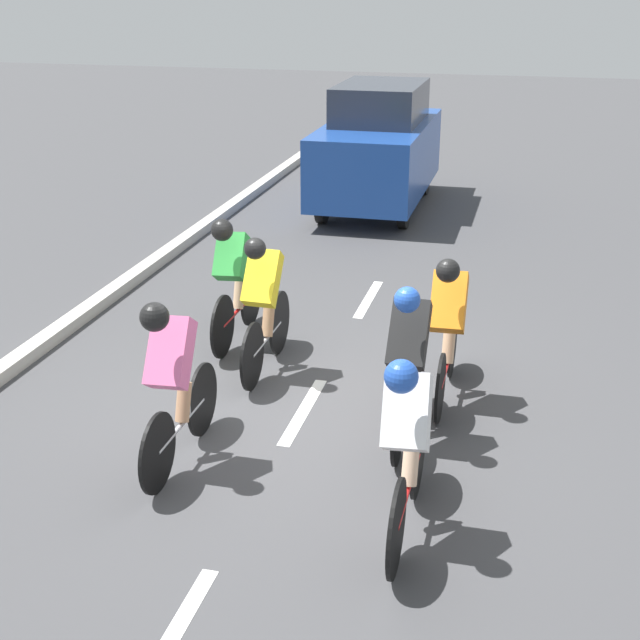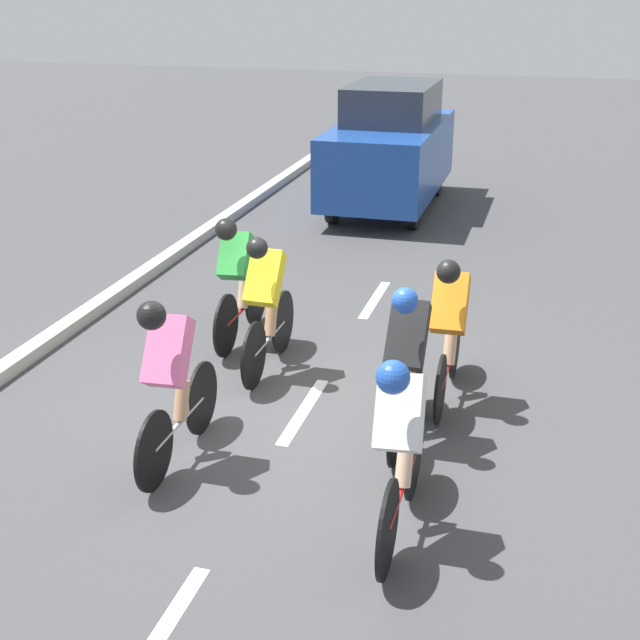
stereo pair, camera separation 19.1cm
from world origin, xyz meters
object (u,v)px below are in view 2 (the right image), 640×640
at_px(cyclist_orange, 449,325).
at_px(cyclist_green, 237,275).
at_px(cyclist_black, 407,358).
at_px(support_car, 390,147).
at_px(cyclist_yellow, 266,300).
at_px(cyclist_white, 400,442).
at_px(cyclist_pink, 171,375).

xyz_separation_m(cyclist_orange, cyclist_green, (2.46, -0.88, -0.01)).
height_order(cyclist_black, support_car, support_car).
xyz_separation_m(cyclist_yellow, cyclist_green, (0.57, -0.68, -0.00)).
relative_size(cyclist_white, support_car, 0.44).
height_order(cyclist_green, support_car, support_car).
distance_m(cyclist_black, cyclist_green, 2.83).
relative_size(cyclist_black, cyclist_white, 0.93).
relative_size(cyclist_black, cyclist_pink, 0.98).
bearing_deg(cyclist_white, cyclist_orange, -90.70).
relative_size(cyclist_black, cyclist_orange, 0.96).
relative_size(cyclist_green, support_car, 0.43).
bearing_deg(cyclist_yellow, cyclist_white, 126.39).
relative_size(cyclist_white, cyclist_pink, 1.05).
bearing_deg(support_car, cyclist_black, 102.42).
bearing_deg(cyclist_green, cyclist_yellow, 129.82).
bearing_deg(cyclist_orange, cyclist_pink, 40.91).
relative_size(cyclist_black, support_car, 0.41).
height_order(cyclist_yellow, cyclist_pink, cyclist_pink).
relative_size(cyclist_yellow, cyclist_green, 0.98).
relative_size(cyclist_orange, support_car, 0.43).
bearing_deg(cyclist_green, cyclist_pink, 98.82).
bearing_deg(support_car, cyclist_white, 101.83).
bearing_deg(cyclist_green, cyclist_black, 141.49).
height_order(cyclist_orange, support_car, support_car).
bearing_deg(cyclist_yellow, support_car, -88.69).
relative_size(cyclist_yellow, cyclist_pink, 0.99).
xyz_separation_m(cyclist_green, support_car, (-0.41, -6.46, 0.28)).
bearing_deg(cyclist_pink, cyclist_orange, -139.09).
xyz_separation_m(cyclist_black, cyclist_pink, (1.80, 0.89, 0.01)).
distance_m(cyclist_black, cyclist_orange, 0.92).
xyz_separation_m(cyclist_pink, cyclist_orange, (-2.05, -1.77, -0.02)).
bearing_deg(cyclist_yellow, cyclist_green, -50.18).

